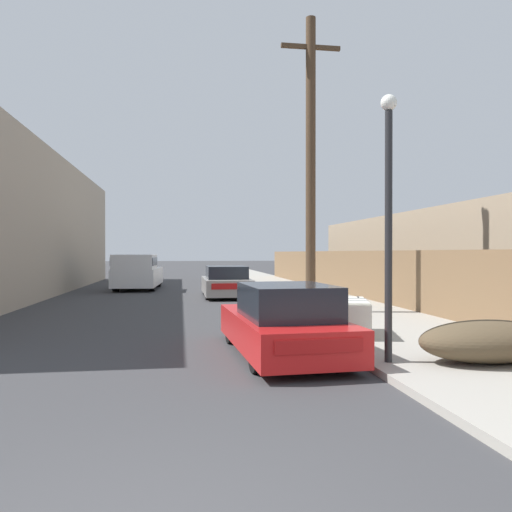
# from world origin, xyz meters

# --- Properties ---
(sidewalk_curb) EXTENTS (4.20, 63.00, 0.12)m
(sidewalk_curb) POSITION_xyz_m (5.30, 23.50, 0.06)
(sidewalk_curb) COLOR #9E998E
(sidewalk_curb) RESTS_ON ground
(discarded_fridge) EXTENTS (1.04, 1.78, 0.78)m
(discarded_fridge) POSITION_xyz_m (3.89, 7.32, 0.49)
(discarded_fridge) COLOR silver
(discarded_fridge) RESTS_ON sidewalk_curb
(parked_sports_car_red) EXTENTS (1.94, 4.30, 1.32)m
(parked_sports_car_red) POSITION_xyz_m (2.10, 5.95, 0.59)
(parked_sports_car_red) COLOR red
(parked_sports_car_red) RESTS_ON ground
(car_parked_mid) EXTENTS (1.91, 4.28, 1.31)m
(car_parked_mid) POSITION_xyz_m (2.14, 18.17, 0.62)
(car_parked_mid) COLOR gray
(car_parked_mid) RESTS_ON ground
(pickup_truck) EXTENTS (2.30, 5.33, 1.79)m
(pickup_truck) POSITION_xyz_m (-1.94, 22.95, 0.89)
(pickup_truck) COLOR silver
(pickup_truck) RESTS_ON ground
(utility_pole) EXTENTS (1.80, 0.29, 8.76)m
(utility_pole) POSITION_xyz_m (4.08, 11.49, 4.62)
(utility_pole) COLOR #4C3826
(utility_pole) RESTS_ON sidewalk_curb
(street_lamp) EXTENTS (0.26, 0.26, 4.31)m
(street_lamp) POSITION_xyz_m (3.55, 4.65, 2.64)
(street_lamp) COLOR #232326
(street_lamp) RESTS_ON sidewalk_curb
(brush_pile) EXTENTS (2.34, 1.23, 0.68)m
(brush_pile) POSITION_xyz_m (5.14, 4.38, 0.46)
(brush_pile) COLOR brown
(brush_pile) RESTS_ON sidewalk_curb
(wooden_fence) EXTENTS (0.08, 34.45, 1.84)m
(wooden_fence) POSITION_xyz_m (7.25, 16.59, 1.04)
(wooden_fence) COLOR brown
(wooden_fence) RESTS_ON sidewalk_curb
(building_right_house) EXTENTS (6.00, 17.08, 3.53)m
(building_right_house) POSITION_xyz_m (12.15, 17.86, 1.76)
(building_right_house) COLOR gray
(building_right_house) RESTS_ON ground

